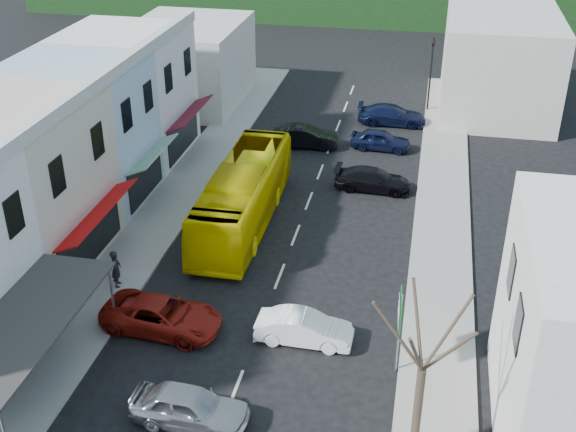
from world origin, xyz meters
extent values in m
plane|color=black|center=(0.00, 0.00, 0.00)|extent=(120.00, 120.00, 0.00)
cube|color=gray|center=(-7.50, 10.00, 0.07)|extent=(3.00, 52.00, 0.15)
cube|color=gray|center=(7.50, 10.00, 0.07)|extent=(3.00, 52.00, 0.15)
cube|color=beige|center=(-12.50, 3.00, 4.00)|extent=(7.00, 8.00, 8.00)
cube|color=#B10909|center=(-8.40, 3.00, 3.05)|extent=(1.30, 6.80, 0.08)
cube|color=#98ACC1|center=(-12.50, 10.00, 4.00)|extent=(7.00, 6.00, 8.00)
cube|color=#195926|center=(-8.40, 10.00, 3.05)|extent=(1.30, 5.10, 0.08)
cube|color=silver|center=(-12.50, 16.50, 4.00)|extent=(7.00, 7.00, 8.00)
cube|color=#58121D|center=(-8.40, 16.50, 3.05)|extent=(1.30, 5.95, 0.08)
cube|color=#B7B2A8|center=(-12.00, 27.00, 3.00)|extent=(8.00, 10.00, 6.00)
cube|color=#B7B2A8|center=(11.00, 30.00, 3.50)|extent=(8.00, 12.00, 7.00)
imported|color=yellow|center=(-2.98, 8.76, 1.55)|extent=(2.56, 11.61, 3.10)
imported|color=#A5A6AA|center=(-1.12, -5.97, 0.70)|extent=(4.47, 1.98, 1.40)
imported|color=white|center=(2.03, -0.61, 0.70)|extent=(4.42, 1.85, 1.40)
imported|color=maroon|center=(-4.00, -1.00, 0.70)|extent=(4.75, 2.29, 1.40)
imported|color=black|center=(3.41, 14.18, 0.70)|extent=(4.56, 1.99, 1.40)
imported|color=black|center=(3.31, 20.29, 0.70)|extent=(4.50, 2.07, 1.40)
imported|color=black|center=(-1.66, 19.69, 0.70)|extent=(4.55, 2.20, 1.40)
imported|color=black|center=(3.69, 25.04, 0.70)|extent=(4.56, 2.00, 1.40)
imported|color=black|center=(-7.12, 1.54, 1.00)|extent=(0.54, 0.68, 1.70)
camera|label=1|loc=(6.15, -24.16, 18.91)|focal=45.00mm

